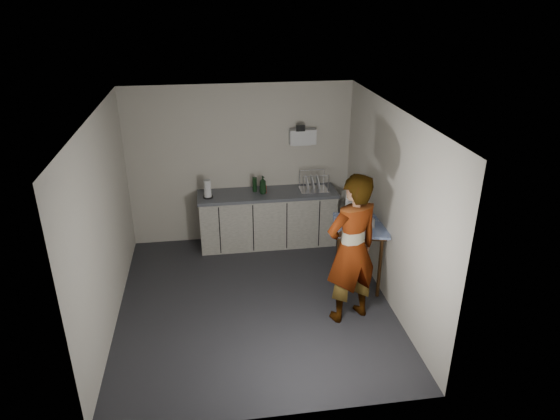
{
  "coord_description": "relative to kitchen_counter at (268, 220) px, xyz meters",
  "views": [
    {
      "loc": [
        -0.5,
        -5.67,
        3.92
      ],
      "look_at": [
        0.42,
        0.45,
        1.15
      ],
      "focal_mm": 32.0,
      "sensor_mm": 36.0,
      "label": 1
    }
  ],
  "objects": [
    {
      "name": "wall_right",
      "position": [
        1.39,
        -1.7,
        0.87
      ],
      "size": [
        0.02,
        4.0,
        2.6
      ],
      "primitive_type": "cube",
      "color": "beige",
      "rests_on": "ground"
    },
    {
      "name": "dark_bottle",
      "position": [
        -0.2,
        0.08,
        0.6
      ],
      "size": [
        0.07,
        0.07,
        0.24
      ],
      "primitive_type": "cylinder",
      "color": "black",
      "rests_on": "kitchen_counter"
    },
    {
      "name": "soda_can",
      "position": [
        -0.05,
        -0.0,
        0.54
      ],
      "size": [
        0.06,
        0.06,
        0.12
      ],
      "primitive_type": "cylinder",
      "color": "red",
      "rests_on": "kitchen_counter"
    },
    {
      "name": "paper_towel",
      "position": [
        -0.95,
        -0.06,
        0.62
      ],
      "size": [
        0.16,
        0.16,
        0.29
      ],
      "color": "black",
      "rests_on": "kitchen_counter"
    },
    {
      "name": "soap_bottle",
      "position": [
        -0.08,
        -0.02,
        0.63
      ],
      "size": [
        0.14,
        0.14,
        0.29
      ],
      "primitive_type": "imported",
      "rotation": [
        0.0,
        0.0,
        0.3
      ],
      "color": "black",
      "rests_on": "kitchen_counter"
    },
    {
      "name": "ceiling",
      "position": [
        -0.4,
        -1.7,
        2.17
      ],
      "size": [
        3.6,
        4.0,
        0.01
      ],
      "primitive_type": "cube",
      "color": "silver",
      "rests_on": "wall_back"
    },
    {
      "name": "wall_back",
      "position": [
        -0.4,
        0.29,
        0.87
      ],
      "size": [
        3.6,
        0.02,
        2.6
      ],
      "primitive_type": "cube",
      "color": "beige",
      "rests_on": "ground"
    },
    {
      "name": "wall_shelf",
      "position": [
        0.6,
        0.22,
        1.32
      ],
      "size": [
        0.42,
        0.18,
        0.37
      ],
      "color": "white",
      "rests_on": "ground"
    },
    {
      "name": "bakery_box",
      "position": [
        1.08,
        -1.45,
        0.63
      ],
      "size": [
        0.34,
        0.35,
        0.43
      ],
      "rotation": [
        0.0,
        0.0,
        0.13
      ],
      "color": "white",
      "rests_on": "side_table"
    },
    {
      "name": "wall_left",
      "position": [
        -2.19,
        -1.7,
        0.87
      ],
      "size": [
        0.02,
        4.0,
        2.6
      ],
      "primitive_type": "cube",
      "color": "beige",
      "rests_on": "ground"
    },
    {
      "name": "ground",
      "position": [
        -0.4,
        -1.7,
        -0.43
      ],
      "size": [
        4.0,
        4.0,
        0.0
      ],
      "primitive_type": "plane",
      "color": "#26262B",
      "rests_on": "ground"
    },
    {
      "name": "kitchen_counter",
      "position": [
        0.0,
        0.0,
        0.0
      ],
      "size": [
        2.24,
        0.62,
        0.91
      ],
      "color": "black",
      "rests_on": "ground"
    },
    {
      "name": "standing_man",
      "position": [
        0.77,
        -2.18,
        0.56
      ],
      "size": [
        0.84,
        0.68,
        1.97
      ],
      "primitive_type": "imported",
      "rotation": [
        0.0,
        0.0,
        3.47
      ],
      "color": "#B2A593",
      "rests_on": "ground"
    },
    {
      "name": "side_table",
      "position": [
        1.1,
        -1.46,
        0.41
      ],
      "size": [
        0.89,
        0.89,
        0.96
      ],
      "rotation": [
        0.0,
        0.0,
        -0.24
      ],
      "color": "#361E0C",
      "rests_on": "ground"
    },
    {
      "name": "dish_rack",
      "position": [
        0.74,
        -0.02,
        0.55
      ],
      "size": [
        0.45,
        0.34,
        0.31
      ],
      "color": "white",
      "rests_on": "kitchen_counter"
    }
  ]
}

